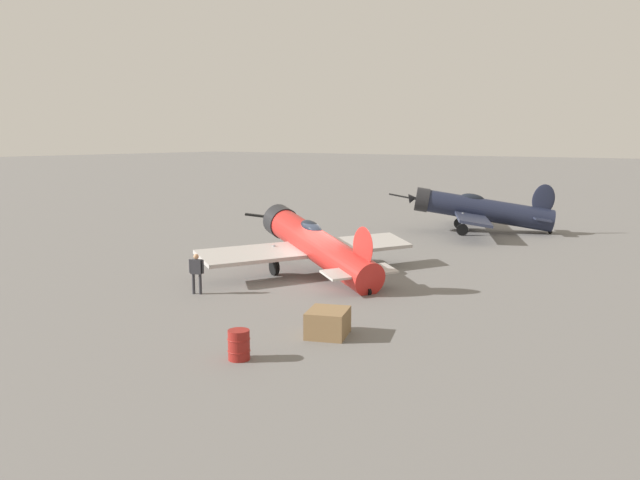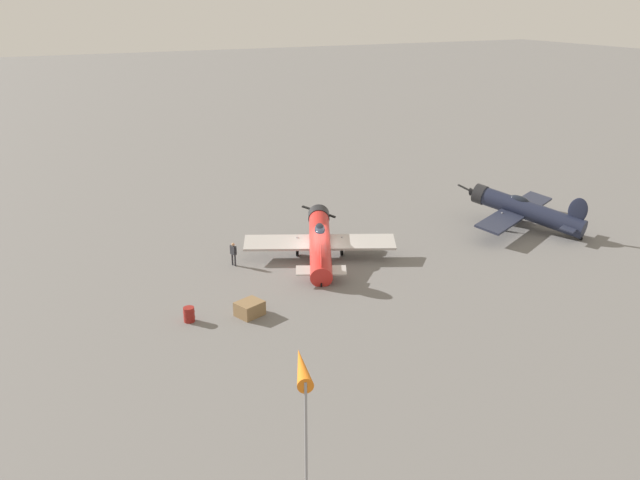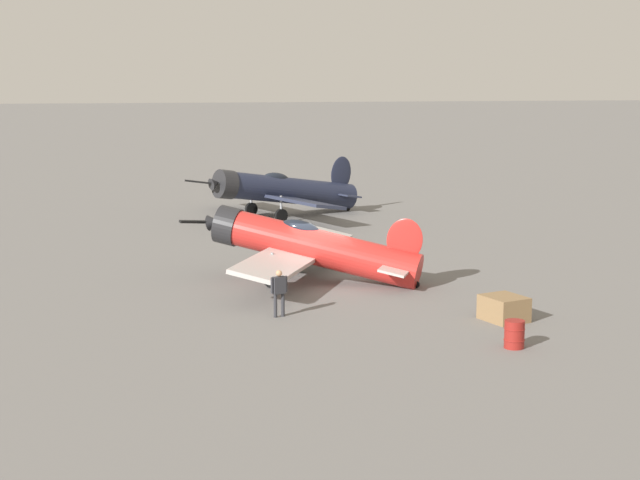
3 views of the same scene
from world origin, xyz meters
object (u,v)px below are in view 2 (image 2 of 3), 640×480
windsock_mast (302,375)px  airplane_foreground (320,241)px  airplane_mid_apron (523,209)px  equipment_crate (250,309)px  ground_crew_mechanic (233,252)px  fuel_drum (189,314)px

windsock_mast → airplane_foreground: bearing=62.7°
windsock_mast → airplane_mid_apron: bearing=35.8°
airplane_mid_apron → windsock_mast: size_ratio=1.74×
airplane_foreground → windsock_mast: size_ratio=1.65×
equipment_crate → windsock_mast: bearing=-103.4°
airplane_foreground → windsock_mast: bearing=177.3°
airplane_foreground → equipment_crate: bearing=152.8°
airplane_foreground → airplane_mid_apron: size_ratio=0.95×
ground_crew_mechanic → airplane_mid_apron: bearing=-28.0°
equipment_crate → windsock_mast: windsock_mast is taller
airplane_foreground → ground_crew_mechanic: airplane_foreground is taller
airplane_foreground → equipment_crate: airplane_foreground is taller
airplane_mid_apron → ground_crew_mechanic: airplane_mid_apron is taller
fuel_drum → equipment_crate: bearing=-13.0°
ground_crew_mechanic → fuel_drum: (-5.22, -7.11, -0.59)m
airplane_foreground → equipment_crate: size_ratio=5.83×
airplane_foreground → airplane_mid_apron: airplane_mid_apron is taller
airplane_mid_apron → airplane_foreground: bearing=60.6°
airplane_mid_apron → ground_crew_mechanic: 24.48m
airplane_mid_apron → fuel_drum: airplane_mid_apron is taller
windsock_mast → fuel_drum: bearing=88.7°
airplane_mid_apron → fuel_drum: bearing=71.7°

